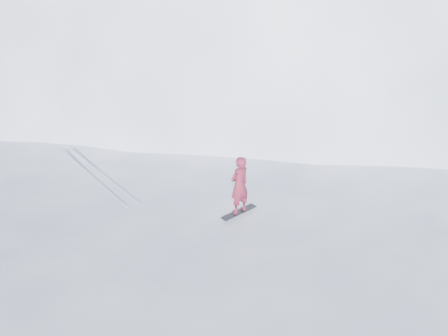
# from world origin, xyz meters

# --- Properties ---
(ground) EXTENTS (400.00, 400.00, 0.00)m
(ground) POSITION_xyz_m (0.00, 0.00, 0.00)
(ground) COLOR white
(ground) RESTS_ON ground
(near_ridge) EXTENTS (36.00, 28.00, 4.80)m
(near_ridge) POSITION_xyz_m (1.00, 3.00, 0.00)
(near_ridge) COLOR white
(near_ridge) RESTS_ON ground
(summit_peak) EXTENTS (60.00, 56.00, 56.00)m
(summit_peak) POSITION_xyz_m (22.00, 26.00, 0.00)
(summit_peak) COLOR white
(summit_peak) RESTS_ON ground
(peak_shoulder) EXTENTS (28.00, 24.00, 18.00)m
(peak_shoulder) POSITION_xyz_m (10.00, 20.00, 0.00)
(peak_shoulder) COLOR white
(peak_shoulder) RESTS_ON ground
(wind_bumps) EXTENTS (16.00, 14.40, 1.00)m
(wind_bumps) POSITION_xyz_m (-0.56, 2.12, 0.00)
(wind_bumps) COLOR white
(wind_bumps) RESTS_ON ground
(snowboard) EXTENTS (1.33, 0.55, 0.02)m
(snowboard) POSITION_xyz_m (2.41, 0.03, 2.41)
(snowboard) COLOR black
(snowboard) RESTS_ON near_ridge
(snowboarder) EXTENTS (0.76, 0.59, 1.84)m
(snowboarder) POSITION_xyz_m (2.41, 0.03, 3.34)
(snowboarder) COLOR maroon
(snowboarder) RESTS_ON snowboard
(board_tracks) EXTENTS (1.56, 5.91, 0.04)m
(board_tracks) POSITION_xyz_m (-0.92, 4.92, 2.42)
(board_tracks) COLOR silver
(board_tracks) RESTS_ON ground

